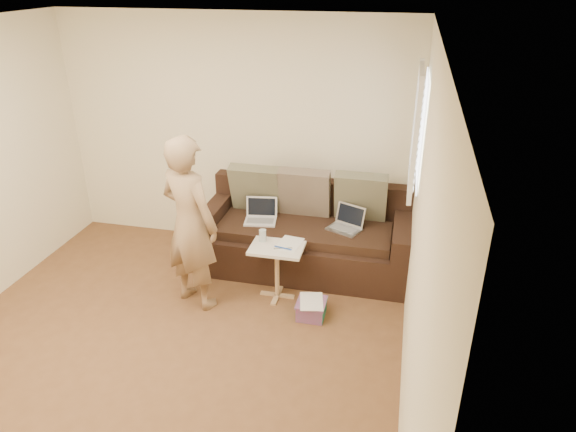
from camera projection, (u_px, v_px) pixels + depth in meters
The scene contains 17 objects.
floor at pixel (158, 360), 4.39m from camera, with size 4.50×4.50×0.00m, color brown.
ceiling at pixel (114, 36), 3.27m from camera, with size 4.50×4.50×0.00m, color white.
wall_back at pixel (235, 135), 5.81m from camera, with size 4.00×4.00×0.00m, color #F0E6BC.
wall_right at pixel (418, 252), 3.43m from camera, with size 4.50×4.50×0.00m, color #F0E6BC.
window_blinds at pixel (418, 130), 4.58m from camera, with size 0.12×0.88×1.08m, color white, non-canonical shape.
sofa at pixel (305, 232), 5.59m from camera, with size 2.20×0.95×0.85m, color black, non-canonical shape.
pillow_left at pixel (256, 188), 5.73m from camera, with size 0.55×0.14×0.55m, color #626048, non-canonical shape.
pillow_mid at pixel (305, 193), 5.62m from camera, with size 0.55×0.14×0.55m, color brown, non-canonical shape.
pillow_right at pixel (361, 197), 5.52m from camera, with size 0.55×0.14×0.55m, color #626048, non-canonical shape.
laptop_silver at pixel (344, 230), 5.42m from camera, with size 0.33×0.24×0.22m, color #B7BABC, non-canonical shape.
laptop_white at pixel (260, 222), 5.59m from camera, with size 0.33×0.24×0.24m, color white, non-canonical shape.
person at pixel (190, 224), 4.81m from camera, with size 0.62×0.42×1.71m, color #90764E.
side_table at pixel (277, 272), 5.13m from camera, with size 0.51×0.36×0.56m, color silver, non-canonical shape.
drinking_glass at pixel (263, 235), 5.09m from camera, with size 0.07×0.07×0.12m, color silver, non-canonical shape.
scissors at pixel (283, 248), 4.97m from camera, with size 0.18×0.10×0.02m, color silver, non-canonical shape.
paper_on_table at pixel (289, 244), 5.06m from camera, with size 0.21×0.30×0.00m, color white, non-canonical shape.
striped_box at pixel (311, 309), 4.91m from camera, with size 0.27×0.27×0.17m, color #D41F92, non-canonical shape.
Camera 1 is at (1.84, -3.10, 3.00)m, focal length 32.55 mm.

